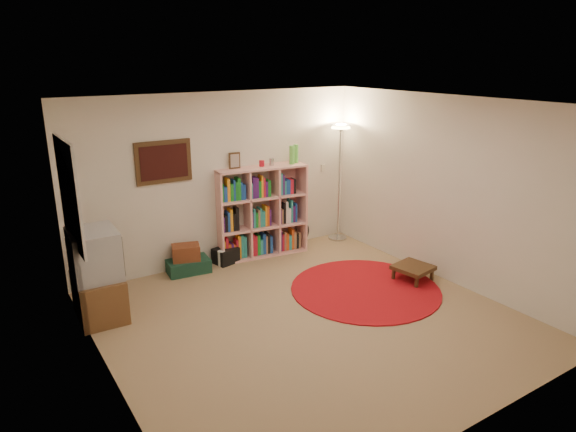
# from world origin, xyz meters

# --- Properties ---
(room) EXTENTS (4.54, 4.54, 2.54)m
(room) POSITION_xyz_m (-0.05, 0.05, 1.26)
(room) COLOR #957957
(room) RESTS_ON ground
(bookshelf) EXTENTS (1.44, 0.58, 1.68)m
(bookshelf) POSITION_xyz_m (0.56, 2.11, 0.68)
(bookshelf) COLOR #FFB0AA
(bookshelf) RESTS_ON ground
(floor_lamp) EXTENTS (0.47, 0.47, 1.94)m
(floor_lamp) POSITION_xyz_m (2.02, 2.02, 1.61)
(floor_lamp) COLOR #BABBBF
(floor_lamp) RESTS_ON ground
(floor_fan) EXTENTS (0.30, 0.20, 0.34)m
(floor_fan) POSITION_xyz_m (1.39, 2.16, 0.17)
(floor_fan) COLOR black
(floor_fan) RESTS_ON ground
(tv_stand) EXTENTS (0.56, 0.76, 1.08)m
(tv_stand) POSITION_xyz_m (-2.03, 1.39, 0.52)
(tv_stand) COLOR brown
(tv_stand) RESTS_ON ground
(suitcase) EXTENTS (0.63, 0.45, 0.19)m
(suitcase) POSITION_xyz_m (-0.66, 2.07, 0.10)
(suitcase) COLOR #143729
(suitcase) RESTS_ON ground
(wicker_basket) EXTENTS (0.45, 0.38, 0.22)m
(wicker_basket) POSITION_xyz_m (-0.67, 2.07, 0.30)
(wicker_basket) COLOR #622B18
(wicker_basket) RESTS_ON suitcase
(duffel_bag) EXTENTS (0.39, 0.34, 0.23)m
(duffel_bag) POSITION_xyz_m (-0.05, 2.09, 0.12)
(duffel_bag) COLOR black
(duffel_bag) RESTS_ON ground
(paper_towel) EXTENTS (0.13, 0.13, 0.23)m
(paper_towel) POSITION_xyz_m (-0.15, 2.01, 0.12)
(paper_towel) COLOR white
(paper_towel) RESTS_ON ground
(red_rug) EXTENTS (1.98, 1.98, 0.02)m
(red_rug) POSITION_xyz_m (1.09, 0.24, 0.01)
(red_rug) COLOR maroon
(red_rug) RESTS_ON ground
(side_table) EXTENTS (0.54, 0.54, 0.21)m
(side_table) POSITION_xyz_m (1.84, 0.12, 0.18)
(side_table) COLOR #392413
(side_table) RESTS_ON ground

